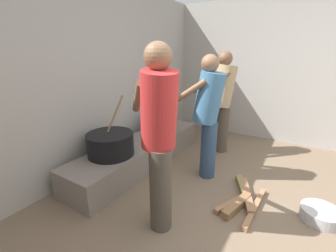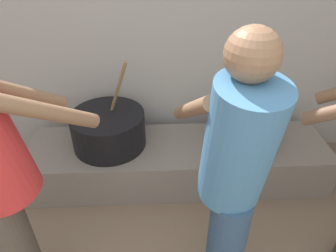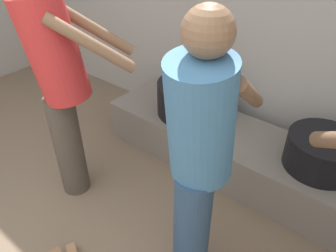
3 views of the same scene
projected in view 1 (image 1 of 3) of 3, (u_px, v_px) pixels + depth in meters
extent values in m
cube|color=#ADA8A0|center=(74.00, 82.00, 2.76)|extent=(5.67, 0.20, 2.46)
cube|color=#ADA8A0|center=(327.00, 74.00, 3.62)|extent=(0.20, 5.51, 2.46)
cube|color=slate|center=(141.00, 152.00, 3.31)|extent=(2.41, 0.60, 0.35)
cylinder|color=black|center=(111.00, 144.00, 2.80)|extent=(0.57, 0.57, 0.28)
cylinder|color=#937047|center=(114.00, 116.00, 2.77)|extent=(0.20, 0.19, 0.51)
cylinder|color=black|center=(160.00, 123.00, 3.67)|extent=(0.48, 0.48, 0.23)
cylinder|color=#4C4238|center=(161.00, 189.00, 2.03)|extent=(0.20, 0.20, 0.80)
cylinder|color=red|center=(159.00, 111.00, 1.83)|extent=(0.48, 0.49, 0.68)
sphere|color=brown|center=(158.00, 56.00, 1.71)|extent=(0.22, 0.22, 0.22)
cylinder|color=brown|center=(168.00, 96.00, 2.07)|extent=(0.39, 0.40, 0.37)
cylinder|color=brown|center=(138.00, 97.00, 2.00)|extent=(0.39, 0.40, 0.37)
cylinder|color=navy|center=(208.00, 150.00, 2.91)|extent=(0.20, 0.20, 0.75)
cylinder|color=teal|center=(209.00, 98.00, 2.71)|extent=(0.37, 0.43, 0.64)
sphere|color=brown|center=(210.00, 63.00, 2.59)|extent=(0.21, 0.21, 0.21)
cylinder|color=brown|center=(194.00, 89.00, 2.89)|extent=(0.15, 0.46, 0.35)
cylinder|color=brown|center=(188.00, 93.00, 2.65)|extent=(0.15, 0.46, 0.35)
cylinder|color=#4C4238|center=(222.00, 129.00, 3.67)|extent=(0.20, 0.20, 0.77)
cylinder|color=tan|center=(224.00, 86.00, 3.44)|extent=(0.49, 0.47, 0.66)
sphere|color=brown|center=(225.00, 58.00, 3.31)|extent=(0.21, 0.21, 0.21)
cylinder|color=brown|center=(206.00, 81.00, 3.47)|extent=(0.41, 0.35, 0.36)
cylinder|color=brown|center=(215.00, 84.00, 3.22)|extent=(0.41, 0.35, 0.36)
cylinder|color=#B7B7BC|center=(320.00, 214.00, 2.22)|extent=(0.37, 0.37, 0.12)
cube|color=#946B49|center=(247.00, 195.00, 2.55)|extent=(0.62, 0.31, 0.08)
cube|color=olive|center=(237.00, 206.00, 2.37)|extent=(0.47, 0.20, 0.09)
cube|color=#9A6E4C|center=(255.00, 208.00, 2.36)|extent=(0.75, 0.09, 0.05)
cube|color=olive|center=(244.00, 192.00, 2.60)|extent=(0.64, 0.37, 0.08)
cube|color=#9D6B48|center=(234.00, 202.00, 2.44)|extent=(0.53, 0.28, 0.06)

